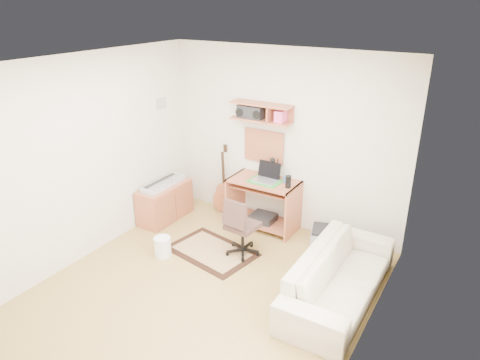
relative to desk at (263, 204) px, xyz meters
The scene contains 22 objects.
floor 1.77m from the desk, 84.90° to the right, with size 3.60×4.00×0.01m, color #A88646.
ceiling 2.82m from the desk, 84.90° to the right, with size 3.60×4.00×0.01m, color white.
back_wall 0.98m from the desk, 61.21° to the left, with size 3.60×0.01×2.60m, color beige.
left_wall 2.56m from the desk, 133.75° to the right, with size 0.01×4.00×2.60m, color beige.
right_wall 2.77m from the desk, 41.37° to the right, with size 0.01×4.00×2.60m, color beige.
wall_shelf 1.34m from the desk, 134.26° to the left, with size 0.90×0.25×0.26m, color #B35F3F.
cork_board 0.85m from the desk, 119.82° to the left, with size 0.64×0.03×0.49m, color tan.
wall_photo 2.13m from the desk, behind, with size 0.02×0.20×0.15m, color #4C8CBF.
desk is the anchor object (origin of this frame).
laptop 0.51m from the desk, 33.90° to the right, with size 0.35×0.35×0.27m, color silver, non-canonical shape.
speaker 0.62m from the desk, ahead, with size 0.08×0.08×0.18m, color black.
desk_lamp 0.58m from the desk, 44.69° to the left, with size 0.11×0.11×0.33m, color black, non-canonical shape.
pencil_cup 0.52m from the desk, 18.83° to the left, with size 0.07×0.07×0.10m, color #365CA2.
boombox 1.35m from the desk, 154.89° to the left, with size 0.38×0.17×0.19m, color black.
rug 1.08m from the desk, 104.78° to the right, with size 1.14×0.76×0.02m, color #C6B885.
task_chair 0.81m from the desk, 81.39° to the right, with size 0.43×0.43×0.84m, color #3B2823, non-canonical shape.
cabinet 1.53m from the desk, 159.18° to the right, with size 0.40×0.90×0.55m, color #B35F3F.
music_keyboard 1.54m from the desk, 159.18° to the right, with size 0.24×0.76×0.07m, color #B2B5BA.
guitar 0.85m from the desk, behind, with size 0.29×0.18×1.10m, color #AB5A34, non-canonical shape.
waste_basket 1.61m from the desk, 118.70° to the right, with size 0.22×0.22×0.27m, color white.
printer 1.06m from the desk, ahead, with size 0.50×0.39×0.19m, color #A5A8AA.
sofa 1.85m from the desk, 34.16° to the right, with size 1.96×0.57×0.77m, color beige.
Camera 1 is at (2.56, -3.45, 3.20)m, focal length 32.97 mm.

